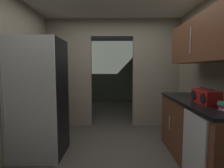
{
  "coord_description": "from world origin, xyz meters",
  "views": [
    {
      "loc": [
        0.02,
        -2.57,
        1.4
      ],
      "look_at": [
        -0.02,
        0.53,
        1.12
      ],
      "focal_mm": 28.13,
      "sensor_mm": 36.0,
      "label": 1
    }
  ],
  "objects": [
    {
      "name": "ground",
      "position": [
        0.0,
        0.0,
        0.0
      ],
      "size": [
        20.0,
        20.0,
        0.0
      ],
      "primitive_type": "plane",
      "color": "#47423D"
    },
    {
      "name": "kitchen_partition",
      "position": [
        0.01,
        1.69,
        1.35
      ],
      "size": [
        3.14,
        0.12,
        2.56
      ],
      "color": "gray",
      "rests_on": "ground"
    },
    {
      "name": "adjoining_room_shell",
      "position": [
        0.0,
        3.95,
        1.28
      ],
      "size": [
        3.14,
        3.49,
        2.56
      ],
      "color": "gray",
      "rests_on": "ground"
    },
    {
      "name": "refrigerator",
      "position": [
        -1.18,
        0.16,
        0.92
      ],
      "size": [
        0.77,
        0.72,
        1.85
      ],
      "color": "black",
      "rests_on": "ground"
    },
    {
      "name": "lower_cabinet_run",
      "position": [
        1.25,
        -0.1,
        0.47
      ],
      "size": [
        0.64,
        1.76,
        0.94
      ],
      "color": "brown",
      "rests_on": "ground"
    },
    {
      "name": "dishwasher",
      "position": [
        0.94,
        -0.6,
        0.44
      ],
      "size": [
        0.02,
        0.56,
        0.88
      ],
      "color": "#B7BABC",
      "rests_on": "ground"
    },
    {
      "name": "upper_cabinet_counterside",
      "position": [
        1.25,
        -0.1,
        1.78
      ],
      "size": [
        0.36,
        1.59,
        0.6
      ],
      "color": "brown"
    },
    {
      "name": "boombox",
      "position": [
        1.22,
        -0.28,
        1.03
      ],
      "size": [
        0.2,
        0.43,
        0.21
      ],
      "color": "maroon",
      "rests_on": "lower_cabinet_run"
    }
  ]
}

